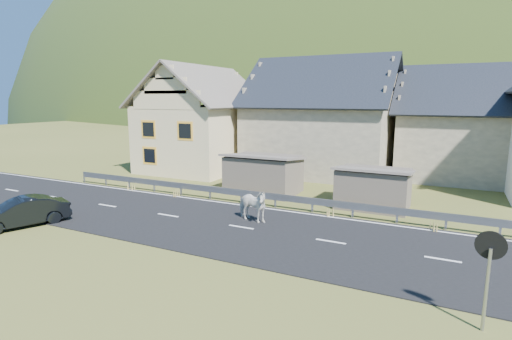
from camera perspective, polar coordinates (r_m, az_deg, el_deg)
The scene contains 14 objects.
ground at distance 17.61m, azimuth -2.12°, elevation -8.28°, with size 160.00×160.00×0.00m, color #454B1E.
road at distance 17.60m, azimuth -2.12°, elevation -8.21°, with size 60.00×7.00×0.04m, color black.
lane_markings at distance 17.59m, azimuth -2.12°, elevation -8.14°, with size 60.00×6.60×0.01m, color silver.
guardrail at distance 20.63m, azimuth 2.77°, elevation -3.89°, with size 28.10×0.09×0.75m.
shed_left at distance 23.83m, azimuth 1.10°, elevation -0.64°, with size 4.30×3.30×2.40m, color #645A4C.
shed_right at distance 21.45m, azimuth 16.42°, elevation -2.55°, with size 3.80×2.90×2.20m, color #645A4C.
house_cream at distance 32.20m, azimuth -7.68°, elevation 7.93°, with size 7.80×9.80×8.30m.
house_stone_a at distance 31.01m, azimuth 9.64°, elevation 8.30°, with size 10.80×9.80×8.90m.
house_stone_b at distance 31.70m, azimuth 28.40°, elevation 6.55°, with size 9.80×8.80×8.10m.
mountain at distance 196.36m, azimuth 25.33°, elevation 1.71°, with size 440.00×280.00×260.00m, color #1A330E.
conifer_patch at distance 139.68m, azimuth -0.39°, elevation 10.36°, with size 76.00×50.00×28.00m, color black.
horse at distance 18.18m, azimuth -0.61°, elevation -5.03°, with size 1.81×0.82×1.53m, color silver.
car at distance 20.45m, azimuth -30.53°, elevation -5.24°, with size 1.34×3.85×1.27m, color black.
traffic_mirror at distance 11.16m, azimuth 30.39°, elevation -10.84°, with size 0.70×0.23×2.51m.
Camera 1 is at (8.01, -14.66, 5.57)m, focal length 28.00 mm.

